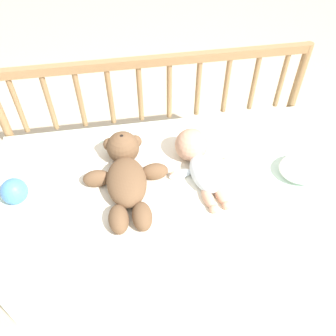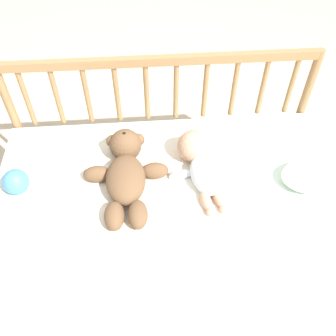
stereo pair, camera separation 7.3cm
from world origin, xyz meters
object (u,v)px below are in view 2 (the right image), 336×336
object	(u,v)px
baby	(199,162)
toy_ball	(16,182)
small_pillow	(306,177)
teddy_bear	(126,171)

from	to	relation	value
baby	toy_ball	bearing A→B (deg)	-176.44
toy_ball	small_pillow	xyz separation A→B (m)	(1.08, -0.04, -0.02)
teddy_bear	toy_ball	size ratio (longest dim) A/B	4.53
baby	toy_ball	size ratio (longest dim) A/B	3.79
teddy_bear	baby	distance (m)	0.28
teddy_bear	toy_ball	xyz separation A→B (m)	(-0.40, -0.02, -0.00)
baby	small_pillow	xyz separation A→B (m)	(0.40, -0.09, -0.02)
teddy_bear	small_pillow	xyz separation A→B (m)	(0.68, -0.06, -0.02)
small_pillow	teddy_bear	bearing A→B (deg)	174.87
toy_ball	baby	bearing A→B (deg)	3.56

